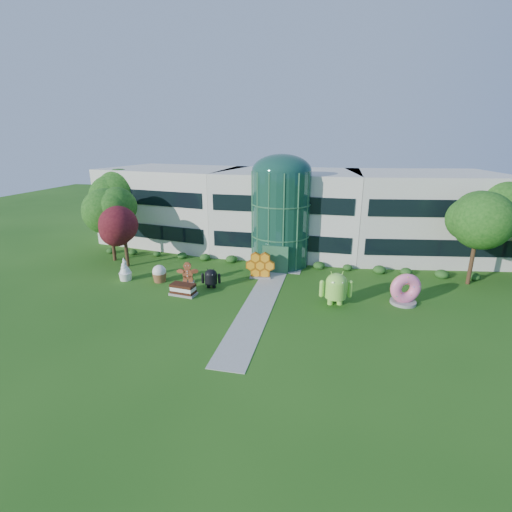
% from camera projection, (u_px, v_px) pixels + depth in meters
% --- Properties ---
extents(ground, '(140.00, 140.00, 0.00)m').
position_uv_depth(ground, '(255.00, 312.00, 28.93)').
color(ground, '#215114').
rests_on(ground, ground).
extents(building, '(46.00, 15.00, 9.30)m').
position_uv_depth(building, '(289.00, 211.00, 44.24)').
color(building, beige).
rests_on(building, ground).
extents(atrium, '(6.00, 6.00, 9.80)m').
position_uv_depth(atrium, '(281.00, 219.00, 38.58)').
color(atrium, '#194738').
rests_on(atrium, ground).
extents(walkway, '(2.40, 20.00, 0.04)m').
position_uv_depth(walkway, '(261.00, 301.00, 30.78)').
color(walkway, '#9E9E93').
rests_on(walkway, ground).
extents(tree_red, '(4.00, 4.00, 6.00)m').
position_uv_depth(tree_red, '(125.00, 239.00, 38.23)').
color(tree_red, '#3F0C14').
rests_on(tree_red, ground).
extents(trees_backdrop, '(52.00, 8.00, 8.40)m').
position_uv_depth(trees_backdrop, '(282.00, 223.00, 39.73)').
color(trees_backdrop, '#154411').
rests_on(trees_backdrop, ground).
extents(android_green, '(3.06, 2.33, 3.13)m').
position_uv_depth(android_green, '(336.00, 286.00, 29.73)').
color(android_green, '#89DD47').
rests_on(android_green, ground).
extents(android_black, '(2.01, 1.54, 2.05)m').
position_uv_depth(android_black, '(211.00, 277.00, 33.25)').
color(android_black, black).
rests_on(android_black, ground).
extents(donut, '(2.81, 1.95, 2.66)m').
position_uv_depth(donut, '(405.00, 288.00, 29.95)').
color(donut, pink).
rests_on(donut, ground).
extents(gingerbread, '(2.35, 1.30, 2.05)m').
position_uv_depth(gingerbread, '(188.00, 272.00, 34.37)').
color(gingerbread, brown).
rests_on(gingerbread, ground).
extents(ice_cream_sandwich, '(2.41, 1.42, 1.02)m').
position_uv_depth(ice_cream_sandwich, '(183.00, 289.00, 31.85)').
color(ice_cream_sandwich, black).
rests_on(ice_cream_sandwich, ground).
extents(honeycomb, '(3.07, 1.47, 2.32)m').
position_uv_depth(honeycomb, '(260.00, 266.00, 35.61)').
color(honeycomb, '#FF9E19').
rests_on(honeycomb, ground).
extents(froyo, '(1.62, 1.62, 2.20)m').
position_uv_depth(froyo, '(125.00, 269.00, 35.03)').
color(froyo, white).
rests_on(froyo, ground).
extents(cupcake, '(1.72, 1.72, 1.64)m').
position_uv_depth(cupcake, '(159.00, 273.00, 34.73)').
color(cupcake, white).
rests_on(cupcake, ground).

